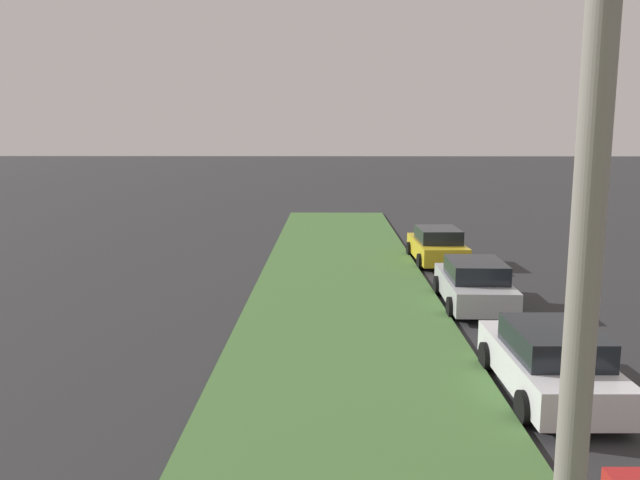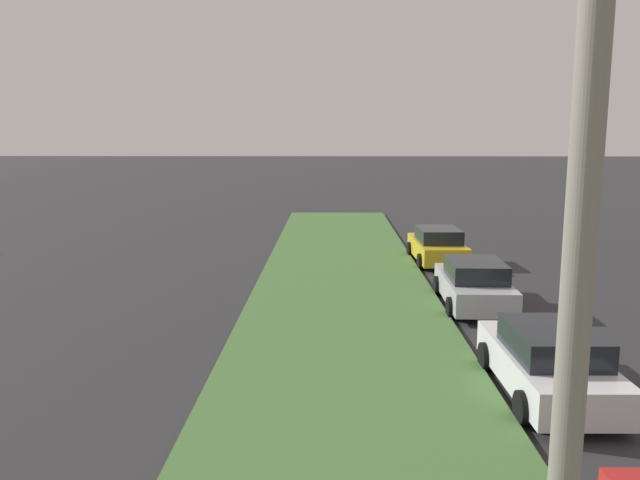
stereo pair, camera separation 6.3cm
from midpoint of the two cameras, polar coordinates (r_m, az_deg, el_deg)
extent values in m
cube|color=#477238|center=(12.66, 2.94, -14.71)|extent=(60.00, 6.00, 0.12)
cube|color=silver|center=(13.90, 19.86, -10.75)|extent=(4.33, 1.87, 0.70)
cube|color=black|center=(13.53, 20.30, -8.54)|extent=(2.22, 1.63, 0.55)
cylinder|color=black|center=(14.94, 14.75, -10.08)|extent=(0.64, 0.23, 0.64)
cylinder|color=black|center=(15.48, 21.30, -9.73)|extent=(0.64, 0.23, 0.64)
cylinder|color=black|center=(12.53, 17.92, -14.15)|extent=(0.64, 0.23, 0.64)
cylinder|color=black|center=(13.17, 25.60, -13.44)|extent=(0.64, 0.23, 0.64)
cube|color=#B2B5BA|center=(20.07, 13.71, -4.24)|extent=(4.34, 1.90, 0.70)
cube|color=black|center=(19.75, 13.89, -2.62)|extent=(2.24, 1.65, 0.55)
cylinder|color=black|center=(21.27, 10.59, -4.05)|extent=(0.64, 0.23, 0.64)
cylinder|color=black|center=(21.60, 15.33, -4.02)|extent=(0.64, 0.23, 0.64)
cylinder|color=black|center=(18.69, 11.76, -5.99)|extent=(0.64, 0.23, 0.64)
cylinder|color=black|center=(19.07, 17.13, -5.90)|extent=(0.64, 0.23, 0.64)
cube|color=gold|center=(26.52, 10.53, -0.81)|extent=(4.35, 1.93, 0.70)
cube|color=black|center=(26.22, 10.66, 0.45)|extent=(2.25, 1.67, 0.55)
cylinder|color=black|center=(27.71, 8.15, -0.83)|extent=(0.65, 0.24, 0.64)
cylinder|color=black|center=(28.04, 11.79, -0.81)|extent=(0.65, 0.24, 0.64)
cylinder|color=black|center=(25.09, 9.09, -1.94)|extent=(0.65, 0.24, 0.64)
cylinder|color=black|center=(25.46, 13.09, -1.90)|extent=(0.65, 0.24, 0.64)
cylinder|color=gray|center=(5.14, 22.13, -8.18)|extent=(0.24, 0.24, 7.50)
camera|label=1|loc=(0.03, -89.92, 0.01)|focal=35.66mm
camera|label=2|loc=(0.03, 90.08, -0.01)|focal=35.66mm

